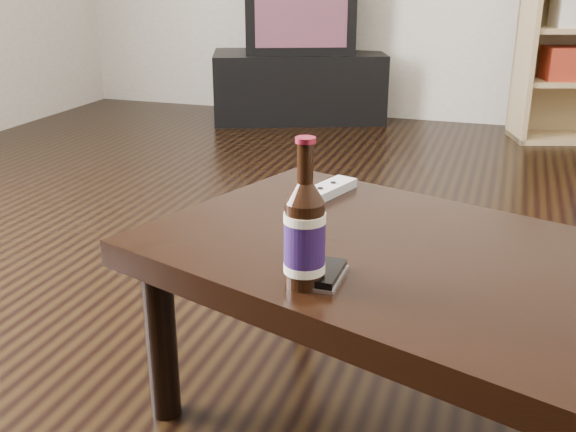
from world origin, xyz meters
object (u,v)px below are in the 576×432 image
(coffee_table, at_px, (429,283))
(phone, at_px, (325,275))
(tv_stand, at_px, (298,86))
(beer_bottle, at_px, (305,235))
(tv, at_px, (299,11))
(remote, at_px, (325,191))

(coffee_table, relative_size, phone, 11.32)
(tv_stand, height_order, phone, phone)
(tv_stand, xyz_separation_m, coffee_table, (1.23, -3.04, 0.16))
(coffee_table, bearing_deg, beer_bottle, -135.41)
(coffee_table, distance_m, beer_bottle, 0.31)
(tv, xyz_separation_m, remote, (0.93, -2.74, -0.25))
(tv, bearing_deg, tv_stand, 90.00)
(tv, distance_m, beer_bottle, 3.39)
(tv, distance_m, phone, 3.38)
(tv_stand, xyz_separation_m, remote, (0.93, -2.74, 0.22))
(tv_stand, bearing_deg, tv, -90.00)
(phone, bearing_deg, beer_bottle, -131.83)
(beer_bottle, bearing_deg, remote, 101.09)
(coffee_table, bearing_deg, remote, 134.75)
(phone, bearing_deg, tv_stand, 108.05)
(phone, bearing_deg, coffee_table, 43.62)
(remote, bearing_deg, phone, -56.51)
(phone, relative_size, remote, 0.54)
(coffee_table, distance_m, remote, 0.42)
(tv_stand, distance_m, tv, 0.47)
(tv_stand, relative_size, beer_bottle, 4.13)
(tv_stand, xyz_separation_m, phone, (1.06, -3.20, 0.22))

